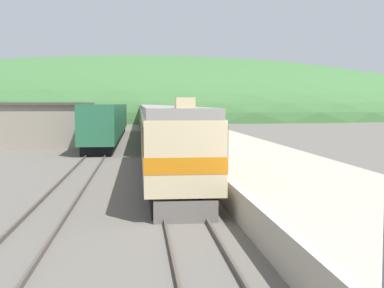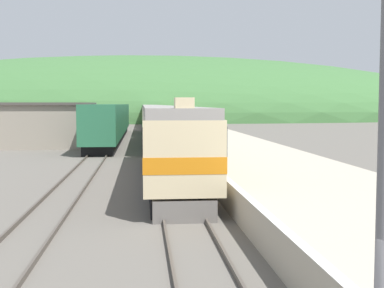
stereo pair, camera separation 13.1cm
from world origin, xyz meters
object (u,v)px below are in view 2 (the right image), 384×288
at_px(express_train_lead_car, 169,140).
at_px(carriage_third, 152,118).
at_px(carriage_fourth, 150,115).
at_px(siding_train, 111,122).
at_px(carriage_second, 157,124).

bearing_deg(express_train_lead_car, carriage_third, 90.00).
bearing_deg(carriage_fourth, carriage_third, -90.00).
relative_size(express_train_lead_car, carriage_third, 0.94).
relative_size(express_train_lead_car, siding_train, 0.52).
height_order(carriage_third, carriage_fourth, same).
distance_m(carriage_second, siding_train, 10.75).
bearing_deg(express_train_lead_car, siding_train, 98.50).
bearing_deg(siding_train, carriage_second, -63.17).
xyz_separation_m(express_train_lead_car, siding_train, (-4.85, 32.47, -0.07)).
height_order(carriage_third, siding_train, siding_train).
height_order(express_train_lead_car, siding_train, express_train_lead_car).
xyz_separation_m(carriage_third, siding_train, (-4.85, -13.73, -0.06)).
distance_m(carriage_second, carriage_fourth, 46.65).
bearing_deg(carriage_second, carriage_fourth, 90.00).
relative_size(carriage_second, carriage_third, 1.00).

